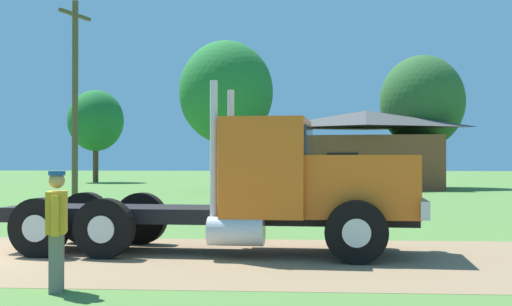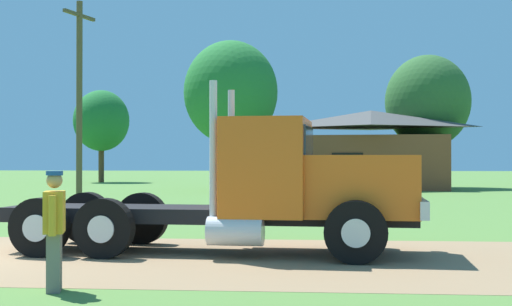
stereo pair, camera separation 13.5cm
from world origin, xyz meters
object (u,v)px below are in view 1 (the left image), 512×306
object	(u,v)px
truck_foreground_white	(269,190)
utility_pole_near	(75,95)
shed_building	(366,151)
visitor_by_barrel	(57,226)

from	to	relation	value
truck_foreground_white	utility_pole_near	distance (m)	18.60
truck_foreground_white	shed_building	xyz separation A→B (m)	(4.30, 29.72, 1.11)
truck_foreground_white	visitor_by_barrel	size ratio (longest dim) A/B	4.95
truck_foreground_white	visitor_by_barrel	bearing A→B (deg)	-123.49
shed_building	utility_pole_near	size ratio (longest dim) A/B	1.14
visitor_by_barrel	utility_pole_near	bearing A→B (deg)	108.18
truck_foreground_white	utility_pole_near	world-z (taller)	utility_pole_near
visitor_by_barrel	shed_building	xyz separation A→B (m)	(6.98, 33.76, 1.42)
visitor_by_barrel	utility_pole_near	distance (m)	21.23
truck_foreground_white	visitor_by_barrel	distance (m)	4.86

